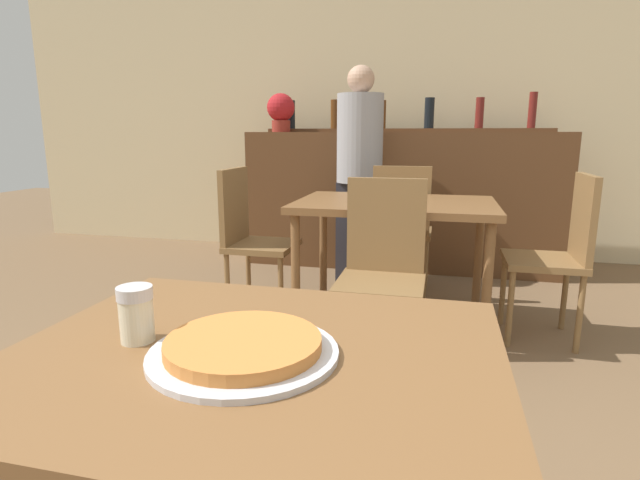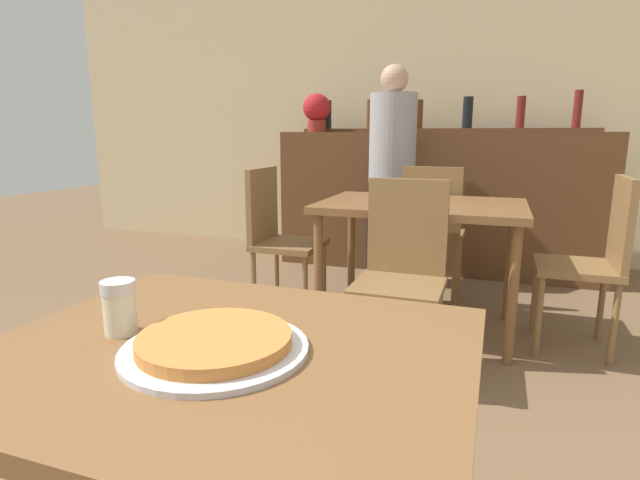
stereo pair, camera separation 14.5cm
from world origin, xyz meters
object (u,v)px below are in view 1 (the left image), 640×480
(chair_far_side_front, at_px, (383,263))
(pizza_tray, at_px, (244,348))
(chair_far_side_left, at_px, (250,232))
(potted_plant, at_px, (281,110))
(cheese_shaker, at_px, (136,314))
(chair_far_side_right, at_px, (560,247))
(person_standing, at_px, (359,169))
(chair_far_side_back, at_px, (402,223))

(chair_far_side_front, relative_size, pizza_tray, 2.60)
(chair_far_side_left, distance_m, potted_plant, 1.62)
(cheese_shaker, height_order, potted_plant, potted_plant)
(chair_far_side_left, height_order, chair_far_side_right, same)
(person_standing, bearing_deg, chair_far_side_back, -40.94)
(chair_far_side_back, height_order, cheese_shaker, chair_far_side_back)
(pizza_tray, relative_size, cheese_shaker, 3.14)
(chair_far_side_front, height_order, chair_far_side_right, same)
(potted_plant, bearing_deg, chair_far_side_right, -34.47)
(person_standing, bearing_deg, potted_plant, 145.85)
(chair_far_side_front, xyz_separation_m, potted_plant, (-1.13, 1.95, 0.80))
(person_standing, distance_m, potted_plant, 1.05)
(chair_far_side_back, distance_m, chair_far_side_left, 1.05)
(chair_far_side_back, bearing_deg, chair_far_side_front, 90.00)
(chair_far_side_front, bearing_deg, chair_far_side_left, 148.07)
(chair_far_side_back, height_order, potted_plant, potted_plant)
(chair_far_side_front, relative_size, chair_far_side_right, 1.00)
(potted_plant, bearing_deg, cheese_shaker, -76.70)
(cheese_shaker, bearing_deg, pizza_tray, -3.68)
(chair_far_side_front, height_order, chair_far_side_left, same)
(chair_far_side_right, bearing_deg, pizza_tray, -25.57)
(chair_far_side_front, height_order, potted_plant, potted_plant)
(pizza_tray, distance_m, person_standing, 2.93)
(chair_far_side_back, distance_m, cheese_shaker, 2.63)
(cheese_shaker, distance_m, potted_plant, 3.56)
(chair_far_side_front, xyz_separation_m, chair_far_side_back, (-0.00, 1.11, 0.00))
(cheese_shaker, bearing_deg, chair_far_side_right, 59.23)
(cheese_shaker, xyz_separation_m, potted_plant, (-0.81, 3.43, 0.54))
(chair_far_side_back, distance_m, chair_far_side_right, 1.05)
(chair_far_side_back, xyz_separation_m, chair_far_side_left, (-0.89, -0.56, 0.00))
(chair_far_side_front, distance_m, pizza_tray, 1.51)
(chair_far_side_left, distance_m, cheese_shaker, 2.13)
(chair_far_side_front, height_order, pizza_tray, chair_far_side_front)
(chair_far_side_right, height_order, pizza_tray, chair_far_side_right)
(chair_far_side_left, bearing_deg, chair_far_side_right, -90.00)
(chair_far_side_right, bearing_deg, chair_far_side_left, -90.00)
(cheese_shaker, relative_size, potted_plant, 0.34)
(chair_far_side_right, relative_size, potted_plant, 2.80)
(chair_far_side_front, distance_m, person_standing, 1.50)
(chair_far_side_left, height_order, person_standing, person_standing)
(pizza_tray, xyz_separation_m, potted_plant, (-1.04, 3.44, 0.58))
(chair_far_side_back, xyz_separation_m, person_standing, (-0.35, 0.30, 0.34))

